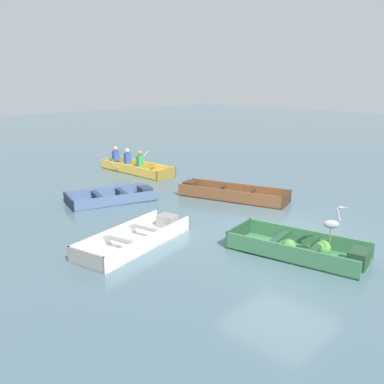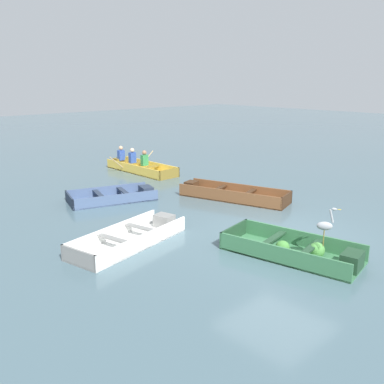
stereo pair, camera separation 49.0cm
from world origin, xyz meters
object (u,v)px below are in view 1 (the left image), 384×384
at_px(skiff_slate_blue_far_moored, 115,197).
at_px(dinghy_green_foreground, 305,249).
at_px(heron_on_dinghy, 332,223).
at_px(rowboat_yellow_with_crew, 134,166).
at_px(skiff_white_near_moored, 138,238).
at_px(skiff_wooden_brown_mid_moored, 229,194).

bearing_deg(skiff_slate_blue_far_moored, dinghy_green_foreground, -86.98).
bearing_deg(heron_on_dinghy, rowboat_yellow_with_crew, 75.18).
bearing_deg(heron_on_dinghy, skiff_white_near_moored, 120.83).
xyz_separation_m(skiff_wooden_brown_mid_moored, heron_on_dinghy, (-2.34, -4.72, 0.72)).
height_order(skiff_slate_blue_far_moored, rowboat_yellow_with_crew, rowboat_yellow_with_crew).
xyz_separation_m(dinghy_green_foreground, rowboat_yellow_with_crew, (2.80, 9.68, 0.07)).
bearing_deg(skiff_wooden_brown_mid_moored, skiff_white_near_moored, -167.41).
height_order(skiff_wooden_brown_mid_moored, rowboat_yellow_with_crew, rowboat_yellow_with_crew).
bearing_deg(skiff_wooden_brown_mid_moored, heron_on_dinghy, -116.31).
height_order(dinghy_green_foreground, skiff_wooden_brown_mid_moored, skiff_wooden_brown_mid_moored).
bearing_deg(skiff_white_near_moored, skiff_slate_blue_far_moored, 62.57).
distance_m(dinghy_green_foreground, rowboat_yellow_with_crew, 10.08).
relative_size(skiff_white_near_moored, heron_on_dinghy, 3.81).
height_order(skiff_white_near_moored, heron_on_dinghy, heron_on_dinghy).
distance_m(dinghy_green_foreground, skiff_wooden_brown_mid_moored, 4.85).
distance_m(skiff_wooden_brown_mid_moored, heron_on_dinghy, 5.32).
height_order(skiff_white_near_moored, skiff_slate_blue_far_moored, skiff_white_near_moored).
distance_m(skiff_wooden_brown_mid_moored, skiff_slate_blue_far_moored, 3.67).
xyz_separation_m(rowboat_yellow_with_crew, heron_on_dinghy, (-2.70, -10.21, 0.65)).
relative_size(dinghy_green_foreground, heron_on_dinghy, 3.73).
relative_size(skiff_wooden_brown_mid_moored, heron_on_dinghy, 4.35).
bearing_deg(dinghy_green_foreground, skiff_slate_blue_far_moored, 93.02).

